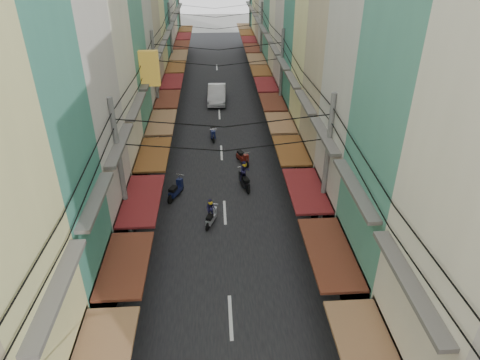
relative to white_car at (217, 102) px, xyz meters
name	(u,v)px	position (x,y,z in m)	size (l,w,h in m)	color
ground	(229,284)	(0.16, -25.46, 0.00)	(160.00, 160.00, 0.00)	slate
road	(220,123)	(0.16, -5.46, 0.01)	(10.00, 80.00, 0.02)	black
sidewalk_left	(145,124)	(-6.34, -5.46, 0.03)	(3.00, 80.00, 0.06)	slate
sidewalk_right	(293,121)	(6.66, -5.46, 0.03)	(3.00, 80.00, 0.06)	slate
building_row_left	(101,11)	(-7.76, -8.90, 9.78)	(7.80, 67.67, 23.70)	beige
building_row_right	(330,14)	(8.08, -9.01, 9.41)	(7.80, 68.98, 22.59)	#3C8470
utility_poles	(219,62)	(0.16, -10.45, 6.59)	(10.20, 66.13, 8.20)	slate
white_car	(217,102)	(0.00, 0.00, 0.00)	(5.65, 2.21, 1.99)	silver
bicycle	(360,260)	(6.86, -24.11, 0.00)	(0.68, 1.82, 1.25)	black
moving_scooters	(209,202)	(-0.75, -19.12, 0.53)	(5.70, 23.40, 1.91)	black
parked_scooters	(330,320)	(4.23, -28.26, 0.46)	(13.26, 12.96, 0.97)	black
pedestrians	(128,301)	(-4.09, -27.26, 1.04)	(12.06, 19.87, 2.19)	#27202B
market_umbrella	(445,358)	(6.99, -31.68, 2.28)	(2.45, 2.45, 2.59)	#B2B2B7
traffic_sign	(393,360)	(5.40, -31.44, 1.99)	(0.10, 0.60, 2.75)	slate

